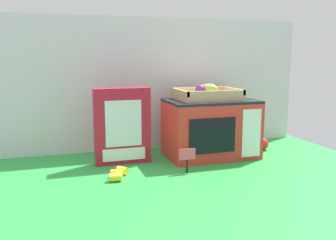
{
  "coord_description": "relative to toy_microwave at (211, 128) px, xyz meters",
  "views": [
    {
      "loc": [
        -0.5,
        -1.56,
        0.47
      ],
      "look_at": [
        -0.0,
        0.01,
        0.18
      ],
      "focal_mm": 39.31,
      "sensor_mm": 36.0,
      "label": 1
    }
  ],
  "objects": [
    {
      "name": "price_sign",
      "position": [
        -0.19,
        -0.2,
        -0.07
      ],
      "size": [
        0.07,
        0.01,
        0.1
      ],
      "color": "black",
      "rests_on": "ground"
    },
    {
      "name": "loose_toy_apple",
      "position": [
        0.3,
        0.03,
        -0.1
      ],
      "size": [
        0.06,
        0.06,
        0.06
      ],
      "primitive_type": "sphere",
      "color": "red",
      "rests_on": "ground"
    },
    {
      "name": "cookie_set_box",
      "position": [
        -0.42,
        0.01,
        0.03
      ],
      "size": [
        0.25,
        0.06,
        0.34
      ],
      "color": "#B2192D",
      "rests_on": "ground"
    },
    {
      "name": "toy_microwave",
      "position": [
        0.0,
        0.0,
        0.0
      ],
      "size": [
        0.42,
        0.27,
        0.27
      ],
      "color": "red",
      "rests_on": "ground"
    },
    {
      "name": "ground_plane",
      "position": [
        -0.21,
        -0.01,
        -0.14
      ],
      "size": [
        1.7,
        1.7,
        0.0
      ],
      "primitive_type": "plane",
      "color": "green",
      "rests_on": "ground"
    },
    {
      "name": "food_groups_crate",
      "position": [
        -0.01,
        0.02,
        0.16
      ],
      "size": [
        0.28,
        0.22,
        0.08
      ],
      "color": "tan",
      "rests_on": "toy_microwave"
    },
    {
      "name": "loose_toy_banana",
      "position": [
        -0.48,
        -0.18,
        -0.12
      ],
      "size": [
        0.09,
        0.12,
        0.03
      ],
      "color": "yellow",
      "rests_on": "ground"
    },
    {
      "name": "display_back_panel",
      "position": [
        -0.21,
        0.26,
        0.2
      ],
      "size": [
        1.61,
        0.03,
        0.66
      ],
      "primitive_type": "cube",
      "color": "silver",
      "rests_on": "ground"
    }
  ]
}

